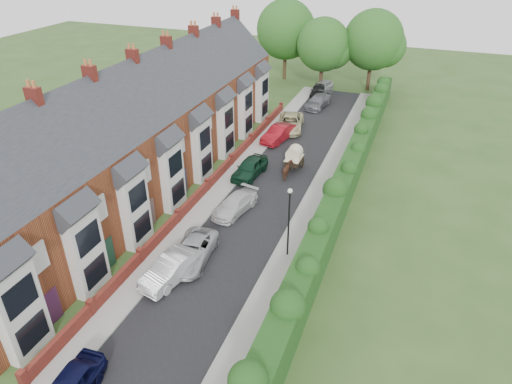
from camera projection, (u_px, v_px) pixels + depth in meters
ground at (216, 281)px, 28.24m from camera, size 140.00×140.00×0.00m
road at (267, 195)px, 37.29m from camera, size 6.00×58.00×0.02m
pavement_hedge_side at (316, 204)px, 36.03m from camera, size 2.20×58.00×0.12m
pavement_house_side at (224, 186)px, 38.42m from camera, size 1.70×58.00×0.12m
kerb_hedge_side at (303, 201)px, 36.34m from camera, size 0.18×58.00×0.13m
kerb_house_side at (232, 188)px, 38.18m from camera, size 0.18×58.00×0.13m
hedge at (340, 191)px, 34.71m from camera, size 2.10×58.00×2.85m
terrace_row at (144, 132)px, 37.34m from camera, size 9.05×40.50×11.50m
garden_wall_row at (208, 186)px, 37.71m from camera, size 0.35×40.35×1.10m
lamppost at (289, 214)px, 28.79m from camera, size 0.32×0.32×5.16m
tree_far_left at (326, 46)px, 58.59m from camera, size 7.14×6.80×9.29m
tree_far_right at (376, 42)px, 58.09m from camera, size 7.98×7.60×10.31m
tree_far_back at (289, 31)px, 62.36m from camera, size 8.40×8.00×10.82m
car_silver_a at (173, 268)px, 28.16m from camera, size 2.66×4.97×1.56m
car_silver_b at (192, 251)px, 29.72m from camera, size 2.81×5.20×1.39m
car_white at (235, 204)px, 34.80m from camera, size 2.76×4.84×1.32m
car_green at (250, 168)px, 39.78m from camera, size 2.26×4.80×1.59m
car_red at (279, 133)px, 46.39m from camera, size 2.66×5.00×1.56m
car_beige at (290, 123)px, 48.94m from camera, size 3.64×6.01×1.56m
car_grey at (318, 101)px, 55.07m from camera, size 2.75×5.24×1.45m
car_black at (318, 90)px, 58.60m from camera, size 2.21×4.63×1.53m
horse at (288, 171)px, 39.44m from camera, size 0.99×1.82×1.47m
horse_cart at (294, 156)px, 40.68m from camera, size 1.40×3.10×2.24m
car_extra_far at (323, 87)px, 59.98m from camera, size 2.35×4.64×1.52m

